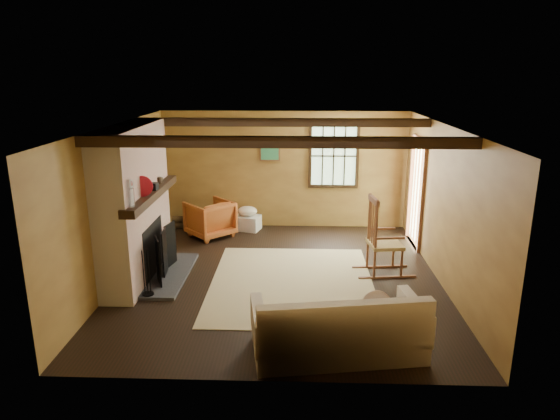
{
  "coord_description": "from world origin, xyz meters",
  "views": [
    {
      "loc": [
        0.28,
        -7.35,
        3.19
      ],
      "look_at": [
        -0.01,
        0.4,
        1.01
      ],
      "focal_mm": 32.0,
      "sensor_mm": 36.0,
      "label": 1
    }
  ],
  "objects_px": {
    "rocking_chair": "(382,241)",
    "laundry_basket": "(248,223)",
    "fireplace": "(136,210)",
    "sofa": "(339,332)",
    "armchair": "(210,219)"
  },
  "relations": [
    {
      "from": "sofa",
      "to": "laundry_basket",
      "type": "xyz_separation_m",
      "value": [
        -1.52,
        4.62,
        -0.13
      ]
    },
    {
      "from": "rocking_chair",
      "to": "laundry_basket",
      "type": "xyz_separation_m",
      "value": [
        -2.39,
        2.19,
        -0.39
      ]
    },
    {
      "from": "fireplace",
      "to": "rocking_chair",
      "type": "height_order",
      "value": "fireplace"
    },
    {
      "from": "sofa",
      "to": "laundry_basket",
      "type": "height_order",
      "value": "sofa"
    },
    {
      "from": "fireplace",
      "to": "sofa",
      "type": "relative_size",
      "value": 1.15
    },
    {
      "from": "fireplace",
      "to": "sofa",
      "type": "bearing_deg",
      "value": -36.02
    },
    {
      "from": "fireplace",
      "to": "armchair",
      "type": "relative_size",
      "value": 3.01
    },
    {
      "from": "armchair",
      "to": "rocking_chair",
      "type": "bearing_deg",
      "value": 107.34
    },
    {
      "from": "laundry_basket",
      "to": "armchair",
      "type": "relative_size",
      "value": 0.63
    },
    {
      "from": "rocking_chair",
      "to": "laundry_basket",
      "type": "bearing_deg",
      "value": 40.58
    },
    {
      "from": "fireplace",
      "to": "sofa",
      "type": "height_order",
      "value": "fireplace"
    },
    {
      "from": "sofa",
      "to": "fireplace",
      "type": "bearing_deg",
      "value": 135.22
    },
    {
      "from": "sofa",
      "to": "armchair",
      "type": "distance_m",
      "value": 4.73
    },
    {
      "from": "rocking_chair",
      "to": "laundry_basket",
      "type": "height_order",
      "value": "rocking_chair"
    },
    {
      "from": "sofa",
      "to": "rocking_chair",
      "type": "bearing_deg",
      "value": 61.59
    }
  ]
}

